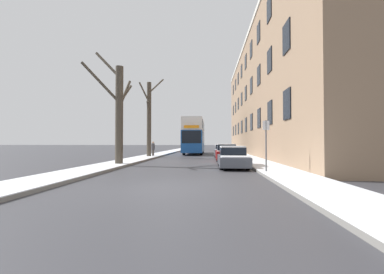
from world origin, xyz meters
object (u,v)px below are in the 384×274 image
parked_car_1 (226,153)px  bare_tree_left_0 (118,110)px  parked_car_0 (232,158)px  bare_tree_left_1 (149,117)px  pedestrian_left_sidewalk (153,148)px  double_decker_bus (194,135)px  street_sign_post (266,143)px  parked_car_2 (223,151)px

parked_car_1 → bare_tree_left_0: bearing=-145.7°
parked_car_0 → bare_tree_left_1: bearing=127.1°
parked_car_1 → pedestrian_left_sidewalk: pedestrian_left_sidewalk is taller
pedestrian_left_sidewalk → bare_tree_left_0: bearing=13.1°
double_decker_bus → parked_car_1: bearing=-74.8°
bare_tree_left_0 → pedestrian_left_sidewalk: size_ratio=4.75×
street_sign_post → double_decker_bus: bearing=102.3°
double_decker_bus → parked_car_2: size_ratio=2.61×
bare_tree_left_0 → street_sign_post: bare_tree_left_0 is taller
parked_car_0 → pedestrian_left_sidewalk: pedestrian_left_sidewalk is taller
parked_car_0 → parked_car_1: bearing=90.0°
double_decker_bus → street_sign_post: size_ratio=4.14×
bare_tree_left_0 → parked_car_2: bare_tree_left_0 is taller
parked_car_0 → pedestrian_left_sidewalk: size_ratio=2.65×
parked_car_0 → street_sign_post: bearing=-68.3°
parked_car_1 → pedestrian_left_sidewalk: bearing=145.1°
bare_tree_left_0 → parked_car_2: 13.55m
bare_tree_left_1 → pedestrian_left_sidewalk: bearing=80.7°
parked_car_0 → parked_car_2: (-0.00, 11.70, 0.03)m
pedestrian_left_sidewalk → double_decker_bus: bearing=166.3°
bare_tree_left_0 → bare_tree_left_1: (-0.12, 9.23, 0.43)m
bare_tree_left_0 → parked_car_0: size_ratio=1.79×
bare_tree_left_0 → pedestrian_left_sidewalk: 10.67m
parked_car_2 → pedestrian_left_sidewalk: (-7.44, -0.57, 0.27)m
double_decker_bus → parked_car_0: size_ratio=2.45×
street_sign_post → bare_tree_left_0: bearing=154.7°
bare_tree_left_0 → street_sign_post: bearing=-25.3°
pedestrian_left_sidewalk → parked_car_2: bearing=107.7°
parked_car_2 → street_sign_post: street_sign_post is taller
bare_tree_left_1 → parked_car_1: (7.62, -4.12, -3.50)m
parked_car_2 → bare_tree_left_1: bearing=-167.9°
bare_tree_left_0 → parked_car_2: (7.49, 10.86, -3.09)m
bare_tree_left_1 → parked_car_2: (7.62, 1.63, -3.51)m
parked_car_2 → pedestrian_left_sidewalk: size_ratio=2.49×
bare_tree_left_0 → street_sign_post: size_ratio=3.02×
bare_tree_left_0 → parked_car_1: bare_tree_left_0 is taller
street_sign_post → parked_car_0: bearing=111.7°
bare_tree_left_0 → parked_car_2: size_ratio=1.91×
parked_car_2 → street_sign_post: 15.10m
bare_tree_left_1 → street_sign_post: (8.94, -13.39, -2.66)m
bare_tree_left_1 → parked_car_0: bare_tree_left_1 is taller
double_decker_bus → parked_car_1: size_ratio=2.68×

